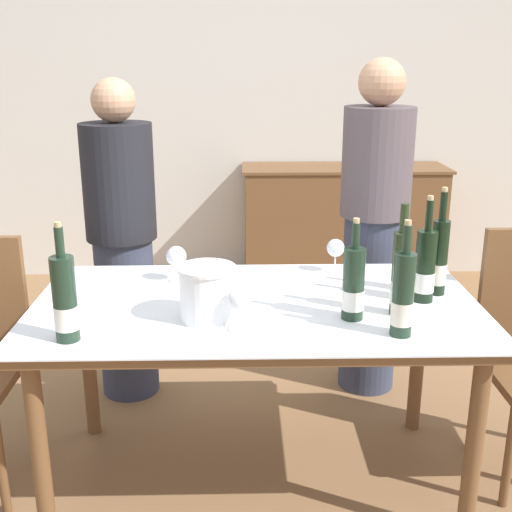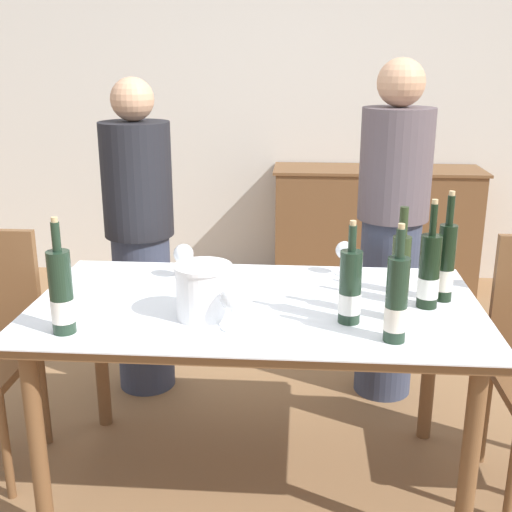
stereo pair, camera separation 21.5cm
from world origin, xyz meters
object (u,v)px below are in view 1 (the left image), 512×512
(sideboard_cabinet, at_px, (342,226))
(ice_bucket, at_px, (207,291))
(wine_bottle_2, at_px, (439,258))
(wine_bottle_3, at_px, (65,301))
(wine_glass_2, at_px, (176,257))
(person_guest_left, at_px, (373,232))
(wine_bottle_0, at_px, (353,285))
(wine_bottle_4, at_px, (403,296))
(wine_bottle_1, at_px, (400,275))
(wine_glass_0, at_px, (239,301))
(wine_glass_1, at_px, (335,249))
(wine_bottle_5, at_px, (425,268))
(dining_table, at_px, (256,322))
(person_host, at_px, (123,245))

(sideboard_cabinet, relative_size, ice_bucket, 7.25)
(wine_bottle_2, height_order, wine_bottle_3, wine_bottle_2)
(sideboard_cabinet, bearing_deg, wine_glass_2, -115.84)
(ice_bucket, height_order, person_guest_left, person_guest_left)
(wine_bottle_0, relative_size, wine_bottle_4, 0.93)
(wine_bottle_1, relative_size, wine_glass_0, 2.70)
(wine_bottle_1, xyz_separation_m, wine_bottle_3, (-1.10, -0.19, -0.01))
(wine_bottle_1, xyz_separation_m, wine_glass_1, (-0.16, 0.46, -0.05))
(wine_bottle_3, relative_size, wine_bottle_5, 0.98)
(dining_table, bearing_deg, wine_glass_1, 45.72)
(wine_bottle_1, distance_m, wine_bottle_4, 0.18)
(wine_bottle_1, height_order, wine_bottle_2, wine_bottle_2)
(wine_bottle_2, distance_m, wine_bottle_5, 0.10)
(wine_glass_2, bearing_deg, wine_glass_1, 7.97)
(dining_table, distance_m, person_host, 0.96)
(wine_bottle_3, xyz_separation_m, person_guest_left, (1.19, 1.08, -0.08))
(wine_bottle_2, height_order, wine_glass_2, wine_bottle_2)
(wine_bottle_0, xyz_separation_m, person_host, (-0.94, 0.89, -0.11))
(sideboard_cabinet, xyz_separation_m, wine_bottle_4, (-0.22, -2.61, 0.45))
(wine_glass_2, height_order, person_guest_left, person_guest_left)
(wine_bottle_1, relative_size, wine_bottle_3, 1.02)
(dining_table, xyz_separation_m, wine_glass_2, (-0.31, 0.26, 0.17))
(sideboard_cabinet, height_order, wine_bottle_4, wine_bottle_4)
(wine_bottle_2, height_order, wine_bottle_4, wine_bottle_2)
(wine_bottle_2, relative_size, wine_glass_1, 2.90)
(ice_bucket, relative_size, wine_glass_1, 1.41)
(wine_bottle_3, distance_m, wine_glass_2, 0.64)
(ice_bucket, height_order, wine_glass_0, ice_bucket)
(wine_bottle_2, xyz_separation_m, person_guest_left, (-0.10, 0.69, -0.08))
(sideboard_cabinet, height_order, wine_bottle_5, wine_bottle_5)
(wine_glass_1, height_order, person_host, person_host)
(wine_bottle_2, height_order, person_host, person_host)
(person_host, bearing_deg, wine_glass_0, -60.44)
(ice_bucket, height_order, wine_bottle_2, wine_bottle_2)
(dining_table, xyz_separation_m, wine_bottle_3, (-0.61, -0.31, 0.21))
(wine_bottle_3, height_order, person_host, person_host)
(wine_glass_1, height_order, person_guest_left, person_guest_left)
(wine_bottle_2, xyz_separation_m, wine_glass_1, (-0.35, 0.27, -0.04))
(wine_bottle_3, height_order, wine_glass_1, wine_bottle_3)
(sideboard_cabinet, bearing_deg, person_host, -129.51)
(wine_bottle_0, relative_size, wine_bottle_2, 0.87)
(wine_bottle_1, bearing_deg, wine_bottle_5, 46.05)
(wine_bottle_3, xyz_separation_m, wine_bottle_5, (1.22, 0.32, -0.00))
(dining_table, bearing_deg, wine_bottle_2, 6.74)
(sideboard_cabinet, xyz_separation_m, wine_bottle_0, (-0.36, -2.47, 0.44))
(dining_table, height_order, wine_bottle_4, wine_bottle_4)
(wine_bottle_5, bearing_deg, sideboard_cabinet, 88.35)
(wine_bottle_3, bearing_deg, wine_bottle_1, 9.77)
(wine_bottle_4, height_order, person_host, person_host)
(sideboard_cabinet, bearing_deg, wine_bottle_2, -89.86)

